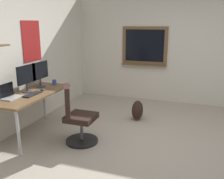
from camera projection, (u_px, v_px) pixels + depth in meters
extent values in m
plane|color=#ADA393|center=(155.00, 145.00, 3.97)|extent=(5.20, 5.20, 0.00)
cube|color=silver|center=(20.00, 57.00, 4.41)|extent=(5.00, 0.10, 2.60)
cube|color=#A51E1E|center=(32.00, 41.00, 4.60)|extent=(0.52, 0.01, 0.74)
cube|color=silver|center=(175.00, 48.00, 5.87)|extent=(0.10, 5.00, 2.60)
cube|color=brown|center=(145.00, 46.00, 6.03)|extent=(0.04, 1.10, 0.90)
cube|color=black|center=(144.00, 46.00, 6.01)|extent=(0.01, 0.94, 0.76)
cube|color=brown|center=(143.00, 65.00, 6.11)|extent=(0.12, 1.10, 0.03)
cube|color=brown|center=(32.00, 94.00, 4.18)|extent=(1.53, 0.63, 0.03)
cylinder|color=#B7B7BC|center=(18.00, 133.00, 3.55)|extent=(0.04, 0.04, 0.70)
cylinder|color=#B7B7BC|center=(67.00, 104.00, 4.84)|extent=(0.04, 0.04, 0.70)
cylinder|color=#B7B7BC|center=(44.00, 102.00, 5.00)|extent=(0.04, 0.04, 0.70)
cylinder|color=black|center=(82.00, 141.00, 4.06)|extent=(0.52, 0.52, 0.04)
cylinder|color=#4C4C51|center=(82.00, 130.00, 4.01)|extent=(0.05, 0.05, 0.34)
cube|color=black|center=(81.00, 117.00, 3.96)|extent=(0.44, 0.44, 0.09)
cube|color=black|center=(68.00, 101.00, 3.85)|extent=(0.39, 0.25, 0.48)
cube|color=#ADAFB5|center=(12.00, 98.00, 3.90)|extent=(0.31, 0.21, 0.02)
cube|color=black|center=(6.00, 90.00, 3.90)|extent=(0.31, 0.01, 0.21)
cylinder|color=#38383D|center=(27.00, 92.00, 4.24)|extent=(0.17, 0.17, 0.01)
cylinder|color=#38383D|center=(27.00, 87.00, 4.23)|extent=(0.03, 0.03, 0.14)
cube|color=black|center=(26.00, 74.00, 4.16)|extent=(0.46, 0.02, 0.31)
cylinder|color=#38383D|center=(41.00, 86.00, 4.59)|extent=(0.17, 0.17, 0.01)
cylinder|color=#38383D|center=(40.00, 82.00, 4.57)|extent=(0.03, 0.03, 0.14)
cube|color=black|center=(40.00, 70.00, 4.51)|extent=(0.46, 0.02, 0.31)
cube|color=black|center=(33.00, 94.00, 4.08)|extent=(0.37, 0.13, 0.02)
ellipsoid|color=#262628|center=(43.00, 90.00, 4.33)|extent=(0.10, 0.06, 0.03)
cylinder|color=#334CA5|center=(54.00, 82.00, 4.76)|extent=(0.08, 0.08, 0.09)
ellipsoid|color=black|center=(137.00, 110.00, 4.97)|extent=(0.32, 0.22, 0.39)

